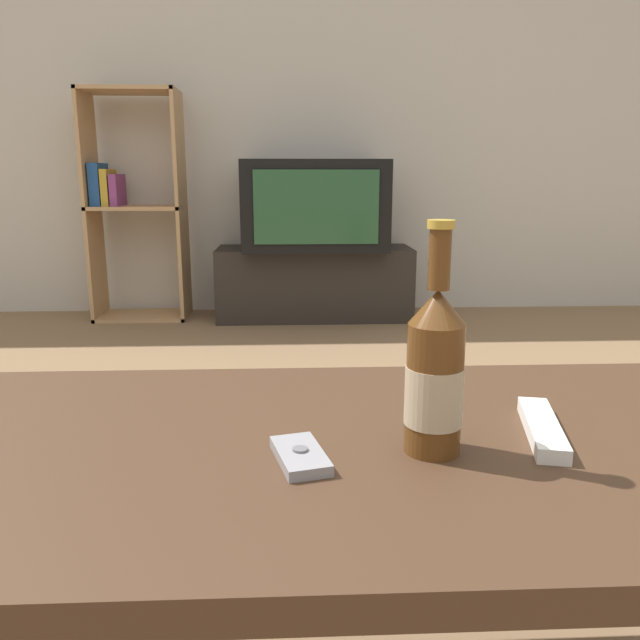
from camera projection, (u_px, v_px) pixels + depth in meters
name	position (u px, v px, depth m)	size (l,w,h in m)	color
back_wall	(285.00, 86.00, 3.57)	(8.00, 0.05, 2.60)	beige
coffee_table	(271.00, 486.00, 0.83)	(1.38, 0.62, 0.47)	#422B1C
tv_stand	(314.00, 283.00, 3.57)	(1.10, 0.38, 0.40)	#28231E
television	(314.00, 205.00, 3.46)	(0.78, 0.61, 0.48)	black
bookshelf	(131.00, 204.00, 3.47)	(0.51, 0.30, 1.26)	tan
beer_bottle	(435.00, 374.00, 0.76)	(0.07, 0.07, 0.29)	#563314
cell_phone	(300.00, 456.00, 0.75)	(0.08, 0.11, 0.02)	gray
remote_control	(543.00, 429.00, 0.82)	(0.08, 0.19, 0.02)	white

